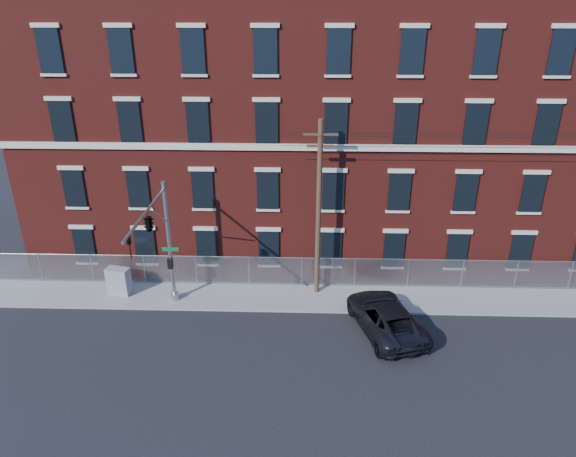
% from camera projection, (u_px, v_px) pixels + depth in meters
% --- Properties ---
extents(ground, '(140.00, 140.00, 0.00)m').
position_uv_depth(ground, '(277.00, 353.00, 24.75)').
color(ground, black).
rests_on(ground, ground).
extents(sidewalk, '(65.00, 3.00, 0.12)m').
position_uv_depth(sidewalk, '(494.00, 300.00, 28.95)').
color(sidewalk, gray).
rests_on(sidewalk, ground).
extents(mill_building, '(55.30, 14.32, 16.30)m').
position_uv_depth(mill_building, '(469.00, 123.00, 33.83)').
color(mill_building, '#5E1914').
rests_on(mill_building, ground).
extents(chain_link_fence, '(59.06, 0.06, 1.85)m').
position_uv_depth(chain_link_fence, '(489.00, 274.00, 29.74)').
color(chain_link_fence, '#A5A8AD').
rests_on(chain_link_fence, ground).
extents(traffic_signal_mast, '(0.90, 6.75, 7.00)m').
position_uv_depth(traffic_signal_mast, '(154.00, 231.00, 24.73)').
color(traffic_signal_mast, '#9EA0A5').
rests_on(traffic_signal_mast, ground).
extents(utility_pole_near, '(1.80, 0.28, 10.00)m').
position_uv_depth(utility_pole_near, '(319.00, 207.00, 27.64)').
color(utility_pole_near, '#4A3225').
rests_on(utility_pole_near, ground).
extents(pickup_truck, '(4.11, 6.22, 1.59)m').
position_uv_depth(pickup_truck, '(385.00, 317.00, 26.17)').
color(pickup_truck, black).
rests_on(pickup_truck, ground).
extents(utility_cabinet, '(1.39, 0.89, 1.60)m').
position_uv_depth(utility_cabinet, '(119.00, 281.00, 29.22)').
color(utility_cabinet, gray).
rests_on(utility_cabinet, sidewalk).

